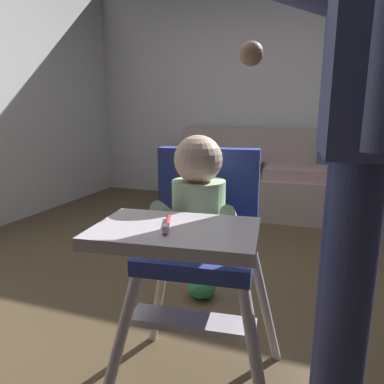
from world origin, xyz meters
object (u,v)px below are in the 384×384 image
at_px(high_chair, 200,226).
at_px(toy_ball, 202,284).
at_px(couch, 265,180).
at_px(wall_clock, 370,23).
at_px(adult_standing, 357,134).

distance_m(high_chair, toy_ball, 0.92).
height_order(couch, toy_ball, couch).
distance_m(high_chair, wall_clock, 3.48).
bearing_deg(high_chair, toy_ball, -169.19).
bearing_deg(adult_standing, toy_ball, -48.31).
xyz_separation_m(couch, high_chair, (0.14, -2.68, 0.33)).
bearing_deg(couch, high_chair, 2.96).
xyz_separation_m(high_chair, toy_ball, (-0.21, 0.68, -0.58)).
height_order(high_chair, toy_ball, high_chair).
distance_m(adult_standing, toy_ball, 1.28).
height_order(adult_standing, wall_clock, wall_clock).
bearing_deg(adult_standing, couch, -80.72).
relative_size(high_chair, adult_standing, 0.57).
bearing_deg(adult_standing, high_chair, 0.30).
distance_m(toy_ball, wall_clock, 3.23).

